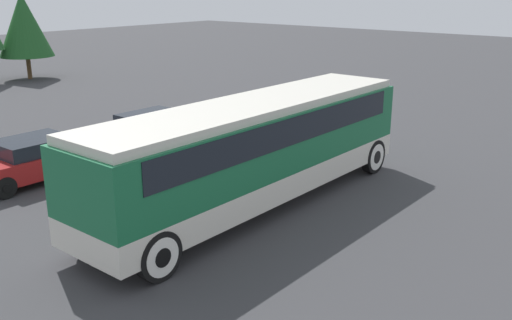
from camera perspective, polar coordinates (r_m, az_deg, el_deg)
name	(u,v)px	position (r m, az deg, el deg)	size (l,w,h in m)	color
ground_plane	(256,205)	(16.25, 0.00, -4.57)	(120.00, 120.00, 0.00)	#38383A
tour_bus	(258,143)	(15.73, 0.22, 1.73)	(11.33, 2.55, 3.01)	silver
parked_car_near	(38,158)	(19.50, -20.99, 0.17)	(4.17, 1.93, 1.38)	maroon
parked_car_mid	(153,128)	(22.53, -10.25, 3.14)	(4.40, 1.80, 1.30)	#BCBCC1
tree_left	(24,25)	(40.51, -22.19, 12.42)	(3.43, 3.43, 5.52)	brown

